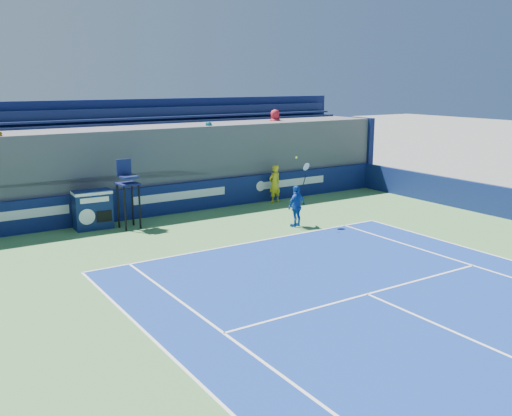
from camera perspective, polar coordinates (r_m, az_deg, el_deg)
ball_person at (r=24.62m, az=1.88°, el=2.43°), size 0.65×0.47×1.65m
back_hoarding at (r=22.99m, az=-7.61°, el=1.00°), size 20.40×0.21×1.20m
match_clock at (r=21.09m, az=-16.02°, el=-0.06°), size 1.35×0.79×1.40m
umpire_chair at (r=20.71m, az=-12.72°, el=2.12°), size 0.76×0.76×2.48m
tennis_player at (r=20.61m, az=4.08°, el=0.22°), size 1.00×0.58×2.57m
stadium_seating at (r=24.62m, az=-9.78°, el=4.61°), size 21.00×4.05×4.40m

